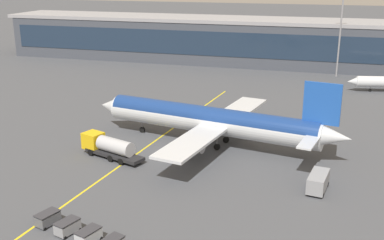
{
  "coord_description": "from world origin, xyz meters",
  "views": [
    {
      "loc": [
        22.77,
        -63.85,
        27.04
      ],
      "look_at": [
        2.38,
        4.49,
        4.5
      ],
      "focal_mm": 44.45,
      "sensor_mm": 36.0,
      "label": 1
    }
  ],
  "objects_px": {
    "main_airliner": "(211,120)",
    "baggage_cart_0": "(48,218)",
    "crew_van": "(318,181)",
    "baggage_cart_2": "(89,236)",
    "fuel_tanker": "(109,146)",
    "baggage_cart_1": "(67,227)"
  },
  "relations": [
    {
      "from": "fuel_tanker",
      "to": "baggage_cart_0",
      "type": "xyz_separation_m",
      "value": [
        2.43,
        -20.19,
        -0.96
      ]
    },
    {
      "from": "fuel_tanker",
      "to": "baggage_cart_1",
      "type": "relative_size",
      "value": 3.69
    },
    {
      "from": "fuel_tanker",
      "to": "baggage_cart_2",
      "type": "bearing_deg",
      "value": -68.91
    },
    {
      "from": "main_airliner",
      "to": "baggage_cart_0",
      "type": "xyz_separation_m",
      "value": [
        -11.01,
        -29.95,
        -3.32
      ]
    },
    {
      "from": "fuel_tanker",
      "to": "main_airliner",
      "type": "bearing_deg",
      "value": 36.0
    },
    {
      "from": "baggage_cart_0",
      "to": "baggage_cart_1",
      "type": "bearing_deg",
      "value": -17.54
    },
    {
      "from": "baggage_cart_1",
      "to": "baggage_cart_2",
      "type": "xyz_separation_m",
      "value": [
        3.05,
        -0.96,
        0.0
      ]
    },
    {
      "from": "main_airliner",
      "to": "baggage_cart_2",
      "type": "height_order",
      "value": "main_airliner"
    },
    {
      "from": "baggage_cart_0",
      "to": "main_airliner",
      "type": "bearing_deg",
      "value": 69.81
    },
    {
      "from": "crew_van",
      "to": "baggage_cart_2",
      "type": "bearing_deg",
      "value": -138.83
    },
    {
      "from": "fuel_tanker",
      "to": "baggage_cart_1",
      "type": "distance_m",
      "value": 21.87
    },
    {
      "from": "fuel_tanker",
      "to": "baggage_cart_2",
      "type": "relative_size",
      "value": 3.69
    },
    {
      "from": "main_airliner",
      "to": "baggage_cart_2",
      "type": "xyz_separation_m",
      "value": [
        -4.91,
        -31.88,
        -3.32
      ]
    },
    {
      "from": "main_airliner",
      "to": "baggage_cart_2",
      "type": "distance_m",
      "value": 32.43
    },
    {
      "from": "main_airliner",
      "to": "baggage_cart_2",
      "type": "bearing_deg",
      "value": -98.76
    },
    {
      "from": "fuel_tanker",
      "to": "baggage_cart_1",
      "type": "xyz_separation_m",
      "value": [
        5.48,
        -21.15,
        -0.96
      ]
    },
    {
      "from": "fuel_tanker",
      "to": "crew_van",
      "type": "bearing_deg",
      "value": -4.89
    },
    {
      "from": "baggage_cart_0",
      "to": "baggage_cart_1",
      "type": "relative_size",
      "value": 1.0
    },
    {
      "from": "crew_van",
      "to": "main_airliner",
      "type": "bearing_deg",
      "value": 144.46
    },
    {
      "from": "baggage_cart_2",
      "to": "main_airliner",
      "type": "bearing_deg",
      "value": 81.24
    },
    {
      "from": "baggage_cart_0",
      "to": "baggage_cart_2",
      "type": "xyz_separation_m",
      "value": [
        6.1,
        -1.93,
        0.0
      ]
    },
    {
      "from": "baggage_cart_2",
      "to": "fuel_tanker",
      "type": "bearing_deg",
      "value": 111.09
    }
  ]
}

